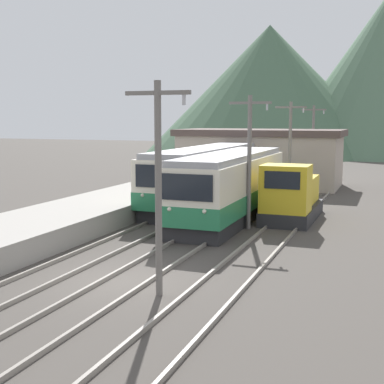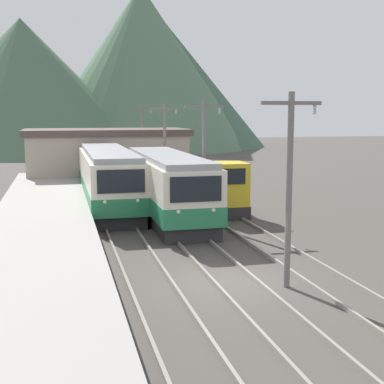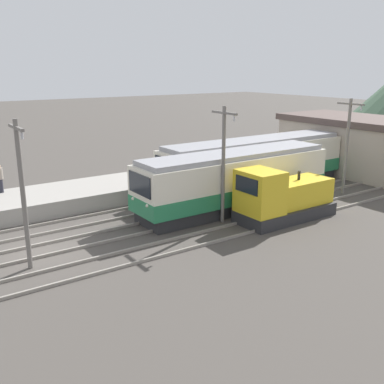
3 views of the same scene
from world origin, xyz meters
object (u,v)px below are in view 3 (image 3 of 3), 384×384
person_on_platform (0,177)px  catenary_mast_near (23,189)px  commuter_train_left (255,166)px  catenary_mast_mid (223,160)px  catenary_mast_far (347,142)px  commuter_train_center (235,182)px  shunting_locomotive (282,199)px

person_on_platform → catenary_mast_near: bearing=-6.1°
catenary_mast_near → person_on_platform: catenary_mast_near is taller
commuter_train_left → person_on_platform: size_ratio=8.52×
catenary_mast_mid → catenary_mast_far: same height
catenary_mast_near → catenary_mast_far: (0.00, 20.65, 0.00)m
commuter_train_center → catenary_mast_far: catenary_mast_far is taller
catenary_mast_near → person_on_platform: size_ratio=3.65×
catenary_mast_near → catenary_mast_mid: size_ratio=1.00×
person_on_platform → commuter_train_center: bearing=55.0°
commuter_train_left → catenary_mast_mid: bearing=-55.4°
catenary_mast_mid → person_on_platform: size_ratio=3.65×
commuter_train_center → catenary_mast_far: bearing=79.6°
commuter_train_left → catenary_mast_near: (4.31, -16.56, 1.82)m
person_on_platform → catenary_mast_mid: bearing=44.5°
catenary_mast_far → commuter_train_center: bearing=-100.4°
shunting_locomotive → catenary_mast_near: bearing=-96.4°
shunting_locomotive → commuter_train_left: bearing=150.6°
shunting_locomotive → catenary_mast_near: (-1.49, -13.29, 2.25)m
catenary_mast_far → person_on_platform: catenary_mast_far is taller
commuter_train_left → catenary_mast_near: catenary_mast_near is taller
commuter_train_center → shunting_locomotive: 3.15m
shunting_locomotive → person_on_platform: shunting_locomotive is taller
commuter_train_left → person_on_platform: bearing=-108.4°
commuter_train_center → catenary_mast_mid: (1.51, -2.09, 1.84)m
commuter_train_center → catenary_mast_near: bearing=-83.1°
commuter_train_center → catenary_mast_near: catenary_mast_near is taller
catenary_mast_far → person_on_platform: bearing=-115.8°
shunting_locomotive → catenary_mast_near: size_ratio=0.94×
shunting_locomotive → catenary_mast_far: 7.83m
catenary_mast_mid → person_on_platform: catenary_mast_mid is taller
shunting_locomotive → commuter_train_center: bearing=-163.7°
catenary_mast_far → shunting_locomotive: bearing=-78.5°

